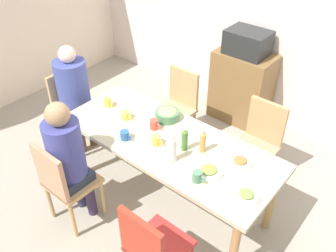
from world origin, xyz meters
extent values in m
plane|color=#9F998B|center=(0.00, 0.00, 0.00)|extent=(6.67, 6.67, 0.00)
cube|color=silver|center=(0.00, 1.96, 1.30)|extent=(5.80, 0.12, 2.60)
cube|color=#C2B997|center=(0.00, 0.00, 0.72)|extent=(2.04, 0.82, 0.04)
cylinder|color=#A8864C|center=(-0.92, -0.31, 0.35)|extent=(0.07, 0.07, 0.70)
cylinder|color=#AF7E49|center=(0.92, -0.31, 0.35)|extent=(0.07, 0.07, 0.70)
cylinder|color=#A67B54|center=(-0.92, 0.31, 0.35)|extent=(0.07, 0.07, 0.70)
cylinder|color=#A7864E|center=(0.92, 0.31, 0.35)|extent=(0.07, 0.07, 0.70)
cube|color=tan|center=(-1.32, 0.00, 0.44)|extent=(0.40, 0.40, 0.04)
cylinder|color=tan|center=(-1.49, 0.17, 0.21)|extent=(0.04, 0.04, 0.43)
cylinder|color=tan|center=(-1.49, -0.17, 0.21)|extent=(0.04, 0.04, 0.43)
cylinder|color=tan|center=(-1.15, 0.17, 0.21)|extent=(0.04, 0.04, 0.43)
cylinder|color=tan|center=(-1.15, -0.17, 0.21)|extent=(0.04, 0.04, 0.43)
cube|color=tan|center=(-1.50, 0.00, 0.68)|extent=(0.04, 0.38, 0.45)
cylinder|color=brown|center=(-1.22, 0.08, 0.23)|extent=(0.09, 0.09, 0.45)
cylinder|color=brown|center=(-1.22, -0.08, 0.23)|extent=(0.09, 0.09, 0.45)
cube|color=brown|center=(-1.32, 0.00, 0.50)|extent=(0.30, 0.30, 0.10)
cylinder|color=#3F4C9D|center=(-1.32, 0.00, 0.81)|extent=(0.34, 0.34, 0.53)
sphere|color=beige|center=(-1.32, 0.00, 1.16)|extent=(0.18, 0.18, 0.18)
cube|color=tan|center=(0.51, 0.71, 0.44)|extent=(0.40, 0.40, 0.04)
cylinder|color=tan|center=(0.68, 0.88, 0.21)|extent=(0.04, 0.04, 0.43)
cylinder|color=tan|center=(0.34, 0.88, 0.21)|extent=(0.04, 0.04, 0.43)
cylinder|color=tan|center=(0.68, 0.54, 0.21)|extent=(0.04, 0.04, 0.43)
cylinder|color=tan|center=(0.34, 0.54, 0.21)|extent=(0.04, 0.04, 0.43)
cube|color=tan|center=(0.51, 0.89, 0.68)|extent=(0.38, 0.04, 0.45)
cube|color=red|center=(0.51, -0.71, 0.44)|extent=(0.40, 0.40, 0.04)
cylinder|color=red|center=(0.34, -0.54, 0.21)|extent=(0.04, 0.04, 0.43)
cube|color=#B63320|center=(0.51, -0.89, 0.68)|extent=(0.38, 0.04, 0.45)
cube|color=tan|center=(-0.51, -0.71, 0.44)|extent=(0.40, 0.40, 0.04)
cylinder|color=tan|center=(-0.68, -0.88, 0.21)|extent=(0.04, 0.04, 0.43)
cylinder|color=tan|center=(-0.34, -0.88, 0.21)|extent=(0.04, 0.04, 0.43)
cylinder|color=tan|center=(-0.68, -0.54, 0.21)|extent=(0.04, 0.04, 0.43)
cylinder|color=tan|center=(-0.34, -0.54, 0.21)|extent=(0.04, 0.04, 0.43)
cube|color=tan|center=(-0.51, -0.89, 0.68)|extent=(0.38, 0.04, 0.45)
cylinder|color=navy|center=(-0.59, -0.61, 0.23)|extent=(0.09, 0.09, 0.45)
cylinder|color=#342947|center=(-0.43, -0.61, 0.23)|extent=(0.09, 0.09, 0.45)
cube|color=#2A3344|center=(-0.51, -0.71, 0.50)|extent=(0.30, 0.30, 0.10)
cylinder|color=#3F4492|center=(-0.51, -0.71, 0.82)|extent=(0.30, 0.30, 0.53)
sphere|color=tan|center=(-0.51, -0.71, 1.17)|extent=(0.20, 0.20, 0.20)
cube|color=tan|center=(-0.51, 0.71, 0.44)|extent=(0.40, 0.40, 0.04)
cylinder|color=tan|center=(-0.34, 0.88, 0.21)|extent=(0.04, 0.04, 0.43)
cylinder|color=tan|center=(-0.68, 0.88, 0.21)|extent=(0.04, 0.04, 0.43)
cylinder|color=tan|center=(-0.34, 0.54, 0.21)|extent=(0.04, 0.04, 0.43)
cylinder|color=tan|center=(-0.68, 0.54, 0.21)|extent=(0.04, 0.04, 0.43)
cube|color=tan|center=(-0.51, 0.89, 0.68)|extent=(0.38, 0.04, 0.45)
cylinder|color=silver|center=(0.64, 0.14, 0.75)|extent=(0.21, 0.21, 0.01)
ellipsoid|color=#AA6F38|center=(0.64, 0.14, 0.77)|extent=(0.11, 0.11, 0.02)
cylinder|color=silver|center=(0.51, -0.11, 0.75)|extent=(0.23, 0.23, 0.01)
ellipsoid|color=#829E43|center=(0.51, -0.11, 0.77)|extent=(0.13, 0.13, 0.02)
cylinder|color=silver|center=(0.86, -0.14, 0.75)|extent=(0.21, 0.21, 0.01)
ellipsoid|color=#7D984A|center=(0.86, -0.14, 0.77)|extent=(0.11, 0.11, 0.02)
cylinder|color=#487F55|center=(-0.21, 0.24, 0.78)|extent=(0.23, 0.23, 0.08)
ellipsoid|color=tan|center=(-0.21, 0.24, 0.83)|extent=(0.18, 0.18, 0.04)
cylinder|color=#CE4D3A|center=(-0.20, 0.04, 0.79)|extent=(0.08, 0.08, 0.09)
torus|color=#CE5343|center=(-0.15, 0.04, 0.79)|extent=(0.05, 0.01, 0.05)
cylinder|color=#EACC4D|center=(-0.52, -0.01, 0.78)|extent=(0.09, 0.09, 0.08)
torus|color=#DDCD56|center=(-0.46, -0.01, 0.78)|extent=(0.05, 0.01, 0.05)
cylinder|color=#DCCC44|center=(-0.80, 0.03, 0.79)|extent=(0.07, 0.07, 0.09)
torus|color=#ECBF53|center=(-0.76, 0.03, 0.79)|extent=(0.05, 0.01, 0.05)
cylinder|color=#508566|center=(0.49, -0.24, 0.79)|extent=(0.07, 0.07, 0.09)
torus|color=#49966A|center=(0.54, -0.24, 0.79)|extent=(0.05, 0.01, 0.05)
cylinder|color=#E9BE49|center=(-0.04, -0.11, 0.78)|extent=(0.08, 0.08, 0.08)
torus|color=#E0CE4F|center=(0.01, -0.11, 0.78)|extent=(0.05, 0.01, 0.05)
cylinder|color=#2C61A2|center=(-0.30, -0.23, 0.78)|extent=(0.08, 0.08, 0.08)
torus|color=#2A57A0|center=(-0.25, -0.23, 0.78)|extent=(0.05, 0.01, 0.05)
cylinder|color=silver|center=(0.20, -0.18, 0.85)|extent=(0.05, 0.05, 0.21)
cone|color=silver|center=(0.20, -0.18, 0.97)|extent=(0.05, 0.05, 0.03)
cylinder|color=white|center=(0.20, -0.18, 0.99)|extent=(0.03, 0.03, 0.01)
cylinder|color=#CB9246|center=(0.32, 0.07, 0.83)|extent=(0.05, 0.05, 0.18)
cone|color=tan|center=(0.32, 0.07, 0.94)|extent=(0.05, 0.05, 0.03)
cylinder|color=silver|center=(0.32, 0.07, 0.96)|extent=(0.03, 0.03, 0.01)
cylinder|color=#447835|center=(0.19, -0.01, 0.84)|extent=(0.05, 0.05, 0.19)
cone|color=#518733|center=(0.19, -0.01, 0.94)|extent=(0.05, 0.05, 0.03)
cylinder|color=silver|center=(0.19, -0.01, 0.96)|extent=(0.03, 0.03, 0.01)
cube|color=brown|center=(-0.20, 1.66, 0.45)|extent=(0.70, 0.44, 0.90)
cube|color=#242728|center=(-0.20, 1.66, 1.04)|extent=(0.48, 0.36, 0.28)
camera|label=1|loc=(1.58, -1.90, 2.74)|focal=38.44mm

